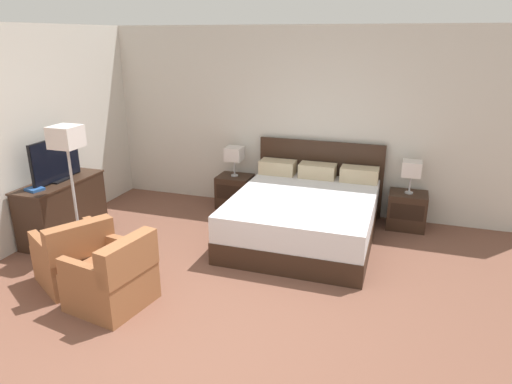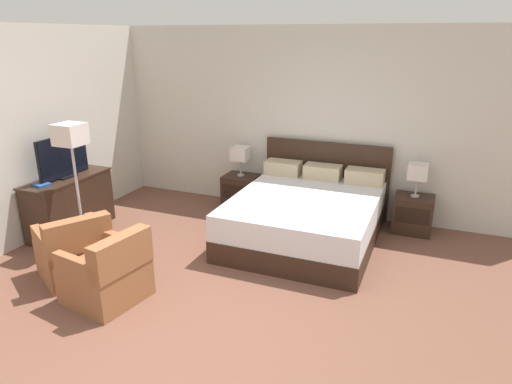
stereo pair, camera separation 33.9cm
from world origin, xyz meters
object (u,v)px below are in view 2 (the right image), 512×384
object	(u,v)px
dresser	(70,204)
armchair_by_window	(75,253)
armchair_companion	(108,275)
table_lamp_left	(241,154)
nightstand_left	(241,191)
book_red_cover	(41,185)
nightstand_right	(413,214)
bed	(306,216)
floor_lamp	(72,147)
table_lamp_right	(418,172)
tv	(63,157)

from	to	relation	value
dresser	armchair_by_window	world-z (taller)	dresser
armchair_companion	table_lamp_left	bearing A→B (deg)	87.11
nightstand_left	table_lamp_left	xyz separation A→B (m)	(0.00, 0.00, 0.59)
nightstand_left	book_red_cover	size ratio (longest dim) A/B	2.74
nightstand_right	dresser	distance (m)	4.65
nightstand_left	table_lamp_left	distance (m)	0.59
bed	armchair_companion	size ratio (longest dim) A/B	2.67
book_red_cover	floor_lamp	bearing A→B (deg)	0.66
table_lamp_right	book_red_cover	distance (m)	4.82
nightstand_left	nightstand_right	xyz separation A→B (m)	(2.55, 0.00, 0.00)
book_red_cover	dresser	bearing A→B (deg)	89.43
table_lamp_left	dresser	size ratio (longest dim) A/B	0.37
nightstand_right	armchair_by_window	size ratio (longest dim) A/B	0.54
bed	dresser	xyz separation A→B (m)	(-3.03, -0.96, 0.07)
nightstand_left	armchair_by_window	size ratio (longest dim) A/B	0.54
dresser	floor_lamp	size ratio (longest dim) A/B	0.77
table_lamp_left	book_red_cover	bearing A→B (deg)	-129.46
tv	book_red_cover	size ratio (longest dim) A/B	4.41
table_lamp_left	armchair_companion	world-z (taller)	table_lamp_left
table_lamp_left	floor_lamp	bearing A→B (deg)	-119.31
nightstand_right	table_lamp_left	size ratio (longest dim) A/B	1.13
nightstand_left	tv	distance (m)	2.59
dresser	tv	xyz separation A→B (m)	(0.00, -0.00, 0.64)
nightstand_left	dresser	world-z (taller)	dresser
nightstand_left	table_lamp_right	world-z (taller)	table_lamp_right
floor_lamp	tv	bearing A→B (deg)	144.71
nightstand_left	armchair_by_window	world-z (taller)	armchair_by_window
table_lamp_left	table_lamp_right	bearing A→B (deg)	0.00
bed	nightstand_right	distance (m)	1.50
bed	table_lamp_right	distance (m)	1.58
armchair_by_window	floor_lamp	distance (m)	1.24
tv	nightstand_left	bearing A→B (deg)	44.71
tv	armchair_by_window	distance (m)	1.55
bed	armchair_by_window	distance (m)	2.83
nightstand_right	table_lamp_right	xyz separation A→B (m)	(0.00, 0.00, 0.59)
book_red_cover	table_lamp_right	bearing A→B (deg)	26.40
nightstand_left	armchair_by_window	distance (m)	2.81
nightstand_left	armchair_companion	bearing A→B (deg)	-92.89
nightstand_left	table_lamp_right	size ratio (longest dim) A/B	1.13
armchair_by_window	armchair_companion	size ratio (longest dim) A/B	1.18
table_lamp_right	dresser	xyz separation A→B (m)	(-4.31, -1.74, -0.45)
table_lamp_right	armchair_companion	distance (m)	4.04
tv	book_red_cover	xyz separation A→B (m)	(-0.01, -0.40, -0.25)
dresser	armchair_by_window	size ratio (longest dim) A/B	1.31
nightstand_right	dresser	bearing A→B (deg)	-158.04
tv	armchair_companion	world-z (taller)	tv
tv	table_lamp_right	bearing A→B (deg)	21.99
table_lamp_right	dresser	distance (m)	4.67
armchair_companion	table_lamp_right	bearing A→B (deg)	47.51
nightstand_right	armchair_companion	distance (m)	4.00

